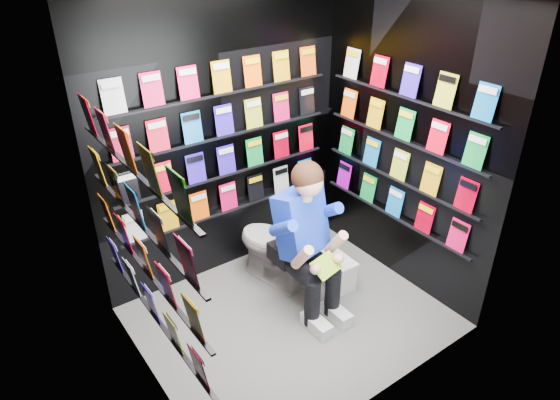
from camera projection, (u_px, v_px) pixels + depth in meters
floor at (291, 317)px, 4.27m from camera, size 2.40×2.40×0.00m
wall_back at (223, 140)px, 4.35m from camera, size 2.40×0.04×2.60m
wall_front at (395, 245)px, 2.93m from camera, size 2.40×0.04×2.60m
wall_left at (135, 235)px, 3.02m from camera, size 0.04×2.00×2.60m
wall_right at (405, 145)px, 4.25m from camera, size 0.04×2.00×2.60m
comics_back at (225, 140)px, 4.32m from camera, size 2.10×0.06×1.37m
comics_left at (139, 232)px, 3.04m from camera, size 0.06×1.70×1.37m
comics_right at (402, 145)px, 4.23m from camera, size 0.06×1.70×1.37m
toilet at (273, 246)px, 4.57m from camera, size 0.56×0.82×0.73m
longbox at (336, 272)px, 4.60m from camera, size 0.20×0.36×0.26m
longbox_lid at (337, 259)px, 4.53m from camera, size 0.22×0.38×0.03m
reader at (300, 223)px, 4.09m from camera, size 0.73×0.93×1.53m
held_comic at (326, 266)px, 3.95m from camera, size 0.28×0.20×0.11m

